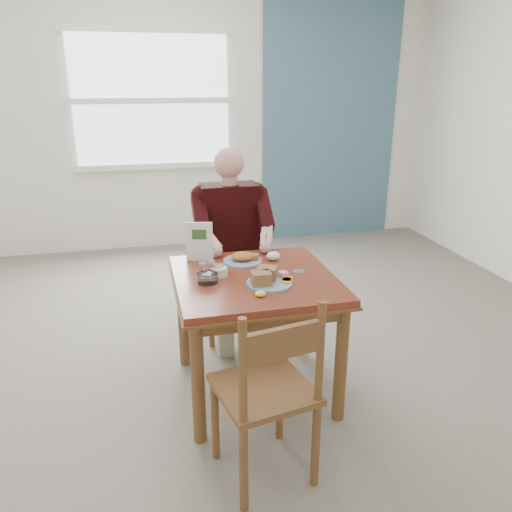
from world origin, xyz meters
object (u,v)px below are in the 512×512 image
object	(u,v)px
table	(255,294)
near_plate	(268,279)
chair_far	(230,271)
far_plate	(243,258)
chair_near	(268,392)
diner	(231,231)

from	to	relation	value
table	near_plate	world-z (taller)	near_plate
chair_far	far_plate	xyz separation A→B (m)	(-0.01, -0.55, 0.30)
chair_far	table	bearing A→B (deg)	-90.00
table	chair_far	xyz separation A→B (m)	(0.00, 0.80, -0.16)
chair_far	chair_near	distance (m)	1.53
far_plate	near_plate	bearing A→B (deg)	-81.56
diner	chair_far	bearing A→B (deg)	90.01
chair_far	near_plate	bearing A→B (deg)	-87.37
near_plate	far_plate	xyz separation A→B (m)	(-0.06, 0.37, -0.01)
diner	far_plate	bearing A→B (deg)	-91.58
table	near_plate	bearing A→B (deg)	-71.57
chair_far	chair_near	world-z (taller)	same
chair_near	near_plate	bearing A→B (deg)	75.85
table	chair_far	world-z (taller)	chair_far
chair_far	far_plate	bearing A→B (deg)	-91.33
chair_far	near_plate	world-z (taller)	chair_far
chair_near	table	bearing A→B (deg)	81.51
diner	table	bearing A→B (deg)	-90.00
diner	near_plate	bearing A→B (deg)	-87.09
table	near_plate	distance (m)	0.20
near_plate	far_plate	world-z (taller)	near_plate
table	chair_near	size ratio (longest dim) A/B	0.97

